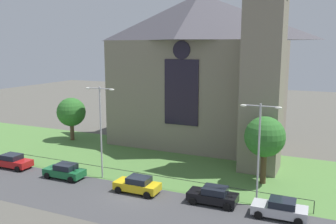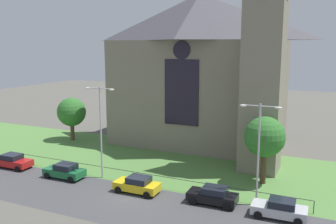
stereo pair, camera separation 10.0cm
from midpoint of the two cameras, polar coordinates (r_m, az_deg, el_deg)
The scene contains 14 objects.
ground at distance 42.60m, azimuth 1.82°, elevation -7.93°, with size 160.00×160.00×0.00m, color #56544C.
road_asphalt at distance 32.60m, azimuth -6.65°, elevation -13.84°, with size 120.00×8.00×0.01m, color #424244.
grass_verge at distance 40.86m, azimuth 0.72°, elevation -8.73°, with size 120.00×20.00×0.01m, color #517F3D.
church_building at distance 49.13m, azimuth 5.46°, elevation 6.66°, with size 23.20×16.20×26.00m.
iron_railing at distance 36.43m, azimuth -4.67°, elevation -9.53°, with size 32.23×0.07×1.13m.
tree_right_near at distance 36.48m, azimuth 14.86°, elevation -3.81°, with size 3.92×3.92×6.65m.
tree_left_far at distance 53.82m, azimuth -14.69°, elevation -0.02°, with size 4.05×4.05×6.08m.
streetlamp_near at distance 37.14m, azimuth -10.35°, elevation -1.46°, with size 3.37×0.26×9.36m.
streetlamp_far at distance 31.20m, azimuth 14.01°, elevation -4.53°, with size 3.37×0.26×8.67m.
parked_car_red at distance 44.31m, azimuth -22.85°, elevation -7.03°, with size 4.24×2.10×1.51m.
parked_car_green at distance 39.21m, azimuth -15.67°, elevation -8.80°, with size 4.23×2.08×1.51m.
parked_car_yellow at distance 34.37m, azimuth -4.69°, elevation -11.17°, with size 4.22×2.06×1.51m.
parked_car_black at distance 32.20m, azimuth 7.07°, elevation -12.73°, with size 4.24×2.11×1.51m.
parked_car_silver at distance 30.87m, azimuth 17.05°, elevation -14.16°, with size 4.25×2.13×1.51m.
Camera 2 is at (15.71, -27.33, 13.22)m, focal length 39.27 mm.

